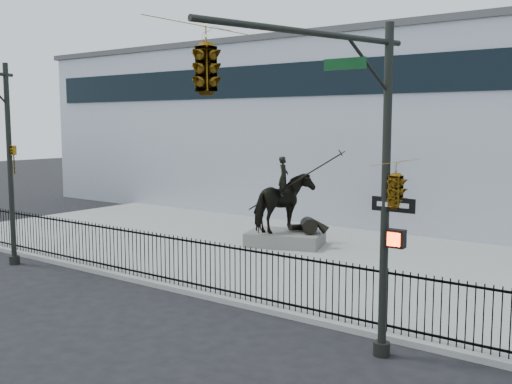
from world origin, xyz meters
The scene contains 7 objects.
ground centered at (0.00, 0.00, 0.00)m, with size 120.00×120.00×0.00m, color black.
plaza centered at (0.00, 7.00, 0.07)m, with size 30.00×12.00×0.15m, color gray.
building centered at (0.00, 20.00, 4.50)m, with size 44.00×14.00×9.00m, color silver.
picket_fence centered at (0.00, 1.25, 0.90)m, with size 22.10×0.10×1.50m.
statue_plinth centered at (-0.73, 8.04, 0.42)m, with size 2.88×1.98×0.54m, color #615E59.
equestrian_statue centered at (-0.68, 8.06, 1.82)m, with size 3.52×2.77×3.12m.
traffic_signal_right centered at (6.47, -2.00, 4.85)m, with size 2.17×6.86×7.00m.
Camera 1 is at (12.20, -11.34, 5.00)m, focal length 42.00 mm.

